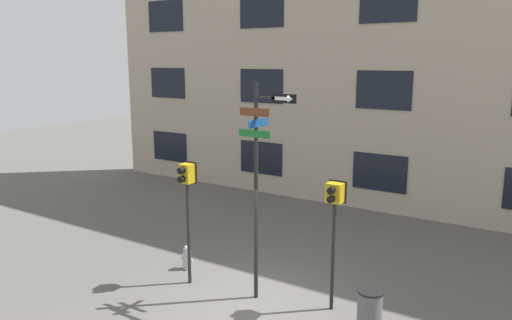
{
  "coord_description": "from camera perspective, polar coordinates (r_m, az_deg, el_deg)",
  "views": [
    {
      "loc": [
        5.46,
        -8.32,
        5.19
      ],
      "look_at": [
        -0.11,
        0.32,
        3.12
      ],
      "focal_mm": 35.0,
      "sensor_mm": 36.0,
      "label": 1
    }
  ],
  "objects": [
    {
      "name": "building_facade",
      "position": [
        17.58,
        15.19,
        16.93
      ],
      "size": [
        24.0,
        0.63,
        14.01
      ],
      "color": "tan",
      "rests_on": "ground_plane"
    },
    {
      "name": "trash_bin",
      "position": [
        10.27,
        12.85,
        -16.51
      ],
      "size": [
        0.5,
        0.5,
        0.87
      ],
      "color": "#59595B",
      "rests_on": "ground_plane"
    },
    {
      "name": "ground_plane",
      "position": [
        11.23,
        -0.45,
        -16.16
      ],
      "size": [
        60.0,
        60.0,
        0.0
      ],
      "primitive_type": "plane",
      "color": "#595651"
    },
    {
      "name": "street_sign_pole",
      "position": [
        10.51,
        0.31,
        -1.65
      ],
      "size": [
        1.33,
        0.75,
        4.74
      ],
      "color": "black",
      "rests_on": "ground_plane"
    },
    {
      "name": "fire_hydrant",
      "position": [
        12.91,
        -7.89,
        -11.0
      ],
      "size": [
        0.36,
        0.2,
        0.62
      ],
      "color": "#A5A5A8",
      "rests_on": "ground_plane"
    },
    {
      "name": "pedestrian_signal_right",
      "position": [
        10.32,
        8.93,
        -5.67
      ],
      "size": [
        0.38,
        0.4,
        2.78
      ],
      "color": "black",
      "rests_on": "ground_plane"
    },
    {
      "name": "pedestrian_signal_left",
      "position": [
        11.5,
        -7.89,
        -3.46
      ],
      "size": [
        0.34,
        0.4,
        2.91
      ],
      "color": "black",
      "rests_on": "ground_plane"
    }
  ]
}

